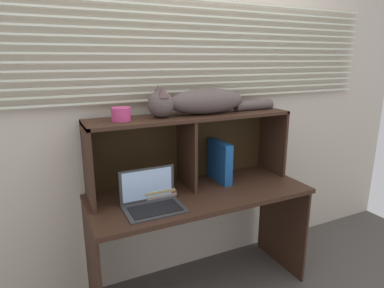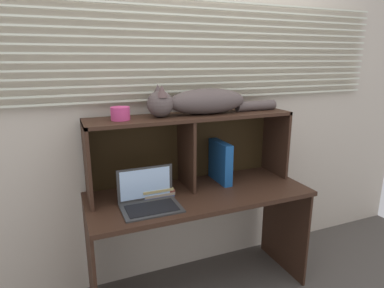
{
  "view_description": "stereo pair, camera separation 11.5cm",
  "coord_description": "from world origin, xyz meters",
  "px_view_note": "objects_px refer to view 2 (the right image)",
  "views": [
    {
      "loc": [
        -0.91,
        -1.56,
        1.6
      ],
      "look_at": [
        0.0,
        0.34,
        1.04
      ],
      "focal_mm": 30.44,
      "sensor_mm": 36.0,
      "label": 1
    },
    {
      "loc": [
        -0.81,
        -1.61,
        1.6
      ],
      "look_at": [
        0.0,
        0.34,
        1.04
      ],
      "focal_mm": 30.44,
      "sensor_mm": 36.0,
      "label": 2
    }
  ],
  "objects_px": {
    "laptop": "(149,199)",
    "small_basket": "(120,114)",
    "binder_upright": "(220,162)",
    "book_stack": "(154,187)",
    "cat": "(201,102)"
  },
  "relations": [
    {
      "from": "binder_upright",
      "to": "book_stack",
      "type": "relative_size",
      "value": 1.1
    },
    {
      "from": "cat",
      "to": "small_basket",
      "type": "bearing_deg",
      "value": 180.0
    },
    {
      "from": "cat",
      "to": "laptop",
      "type": "relative_size",
      "value": 2.74
    },
    {
      "from": "laptop",
      "to": "small_basket",
      "type": "height_order",
      "value": "small_basket"
    },
    {
      "from": "small_basket",
      "to": "cat",
      "type": "bearing_deg",
      "value": 0.0
    },
    {
      "from": "laptop",
      "to": "small_basket",
      "type": "xyz_separation_m",
      "value": [
        -0.11,
        0.2,
        0.49
      ]
    },
    {
      "from": "laptop",
      "to": "small_basket",
      "type": "relative_size",
      "value": 3.01
    },
    {
      "from": "laptop",
      "to": "binder_upright",
      "type": "height_order",
      "value": "binder_upright"
    },
    {
      "from": "laptop",
      "to": "binder_upright",
      "type": "bearing_deg",
      "value": 19.51
    },
    {
      "from": "laptop",
      "to": "binder_upright",
      "type": "xyz_separation_m",
      "value": [
        0.58,
        0.2,
        0.1
      ]
    },
    {
      "from": "binder_upright",
      "to": "small_basket",
      "type": "relative_size",
      "value": 2.54
    },
    {
      "from": "binder_upright",
      "to": "cat",
      "type": "bearing_deg",
      "value": 180.0
    },
    {
      "from": "small_basket",
      "to": "laptop",
      "type": "bearing_deg",
      "value": -62.85
    },
    {
      "from": "laptop",
      "to": "book_stack",
      "type": "xyz_separation_m",
      "value": [
        0.09,
        0.2,
        -0.01
      ]
    },
    {
      "from": "binder_upright",
      "to": "book_stack",
      "type": "distance_m",
      "value": 0.5
    }
  ]
}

